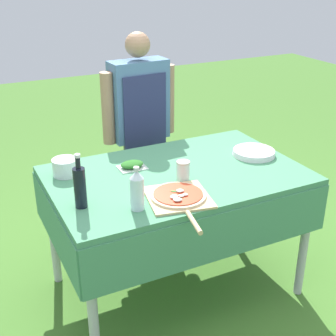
% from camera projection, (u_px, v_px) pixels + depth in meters
% --- Properties ---
extents(ground_plane, '(12.00, 12.00, 0.00)m').
position_uv_depth(ground_plane, '(176.00, 286.00, 3.03)').
color(ground_plane, '#477A2D').
extents(prep_table, '(1.47, 0.94, 0.81)m').
position_uv_depth(prep_table, '(176.00, 187.00, 2.74)').
color(prep_table, '#478960').
rests_on(prep_table, ground).
extents(person_cook, '(0.56, 0.21, 1.50)m').
position_uv_depth(person_cook, '(140.00, 120.00, 3.34)').
color(person_cook, '#4C4C51').
rests_on(person_cook, ground).
extents(pizza_on_peel, '(0.37, 0.54, 0.05)m').
position_uv_depth(pizza_on_peel, '(179.00, 197.00, 2.40)').
color(pizza_on_peel, '#D1B27F').
rests_on(pizza_on_peel, prep_table).
extents(oil_bottle, '(0.06, 0.06, 0.28)m').
position_uv_depth(oil_bottle, '(80.00, 186.00, 2.28)').
color(oil_bottle, black).
rests_on(oil_bottle, prep_table).
extents(water_bottle, '(0.07, 0.07, 0.23)m').
position_uv_depth(water_bottle, '(137.00, 190.00, 2.27)').
color(water_bottle, silver).
rests_on(water_bottle, prep_table).
extents(herb_container, '(0.16, 0.12, 0.04)m').
position_uv_depth(herb_container, '(132.00, 165.00, 2.75)').
color(herb_container, silver).
rests_on(herb_container, prep_table).
extents(mixing_tub, '(0.15, 0.15, 0.10)m').
position_uv_depth(mixing_tub, '(65.00, 167.00, 2.65)').
color(mixing_tub, silver).
rests_on(mixing_tub, prep_table).
extents(plate_stack, '(0.27, 0.27, 0.03)m').
position_uv_depth(plate_stack, '(254.00, 153.00, 2.93)').
color(plate_stack, white).
rests_on(plate_stack, prep_table).
extents(sauce_jar, '(0.08, 0.08, 0.11)m').
position_uv_depth(sauce_jar, '(183.00, 172.00, 2.59)').
color(sauce_jar, silver).
rests_on(sauce_jar, prep_table).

